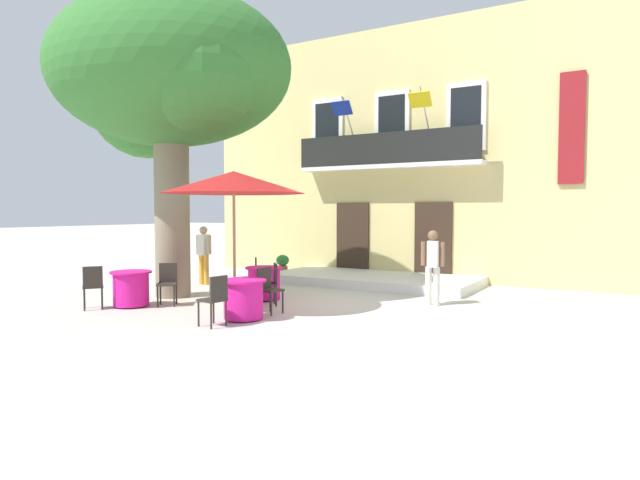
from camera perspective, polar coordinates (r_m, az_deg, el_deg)
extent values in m
plane|color=beige|center=(11.93, -0.34, -6.80)|extent=(120.00, 120.00, 0.00)
cube|color=#DBC67F|center=(18.32, 10.07, 8.37)|extent=(13.00, 4.00, 7.50)
cube|color=#332319|center=(16.93, 3.45, 0.05)|extent=(1.10, 0.08, 2.30)
cube|color=#332319|center=(15.92, 11.81, -0.21)|extent=(1.10, 0.08, 2.30)
cube|color=silver|center=(17.52, 0.80, 11.63)|extent=(1.10, 0.08, 1.90)
cube|color=black|center=(17.50, 0.75, 11.64)|extent=(0.84, 0.04, 1.60)
cube|color=silver|center=(16.55, 7.57, 12.11)|extent=(1.10, 0.08, 1.90)
cube|color=black|center=(16.53, 7.53, 12.12)|extent=(0.84, 0.04, 1.60)
cube|color=silver|center=(15.83, 15.10, 12.45)|extent=(1.10, 0.08, 1.90)
cube|color=black|center=(15.81, 15.07, 12.46)|extent=(0.84, 0.04, 1.60)
cube|color=silver|center=(16.14, 7.14, 7.66)|extent=(5.60, 0.65, 0.12)
cube|color=black|center=(15.92, 6.73, 9.57)|extent=(5.60, 0.06, 0.90)
cylinder|color=#B2B2B7|center=(16.66, 3.05, 12.42)|extent=(0.04, 0.95, 1.33)
cube|color=#192D9E|center=(16.32, 2.30, 13.69)|extent=(0.60, 0.29, 0.38)
cylinder|color=#B2B2B7|center=(15.72, 11.04, 12.94)|extent=(0.04, 0.95, 1.33)
cube|color=yellow|center=(15.36, 10.47, 14.32)|extent=(0.60, 0.29, 0.38)
cylinder|color=#47423D|center=(17.22, 0.07, 8.00)|extent=(0.34, 0.34, 0.24)
ellipsoid|color=#4C8E38|center=(17.24, 0.07, 8.95)|extent=(0.44, 0.44, 0.34)
cylinder|color=#47423D|center=(16.67, 3.51, 8.25)|extent=(0.27, 0.27, 0.30)
ellipsoid|color=#38843D|center=(16.70, 3.52, 9.28)|extent=(0.35, 0.35, 0.31)
cylinder|color=slate|center=(16.18, 7.18, 8.43)|extent=(0.28, 0.28, 0.32)
ellipsoid|color=#2D7533|center=(16.22, 7.19, 9.84)|extent=(0.36, 0.36, 0.48)
cylinder|color=#47423D|center=(15.76, 11.07, 8.39)|extent=(0.29, 0.29, 0.23)
ellipsoid|color=#38843D|center=(15.79, 11.08, 9.58)|extent=(0.38, 0.38, 0.43)
cylinder|color=slate|center=(15.41, 15.14, 8.53)|extent=(0.35, 0.35, 0.27)
ellipsoid|color=#2D7533|center=(15.45, 15.16, 9.93)|extent=(0.45, 0.45, 0.49)
cube|color=maroon|center=(15.24, 24.96, 10.64)|extent=(0.60, 0.06, 2.80)
cube|color=silver|center=(15.27, 5.53, -4.16)|extent=(5.74, 2.70, 0.25)
cylinder|color=#7F755B|center=(13.35, -15.28, 2.17)|extent=(0.82, 0.82, 3.72)
ellipsoid|color=#33702D|center=(13.74, -15.49, 16.80)|extent=(5.86, 5.28, 3.52)
sphere|color=#33702D|center=(15.29, -17.75, 13.66)|extent=(2.93, 2.93, 2.93)
sphere|color=#33702D|center=(12.27, -12.56, 17.12)|extent=(2.64, 2.64, 2.64)
cylinder|color=#DB1984|center=(12.30, -19.25, -4.92)|extent=(0.74, 0.74, 0.68)
cylinder|color=#DB1984|center=(12.25, -19.28, -3.21)|extent=(0.86, 0.86, 0.04)
cylinder|color=#2D2823|center=(12.35, -19.22, -6.56)|extent=(0.44, 0.44, 0.03)
cylinder|color=#2D2823|center=(11.99, -15.10, -5.76)|extent=(0.04, 0.04, 0.45)
cylinder|color=#2D2823|center=(12.04, -16.71, -5.75)|extent=(0.04, 0.04, 0.45)
cylinder|color=#2D2823|center=(12.32, -14.87, -5.52)|extent=(0.04, 0.04, 0.45)
cylinder|color=#2D2823|center=(12.37, -16.43, -5.51)|extent=(0.04, 0.04, 0.45)
cube|color=#2D2823|center=(12.14, -15.79, -4.49)|extent=(0.56, 0.56, 0.04)
cube|color=#2D2823|center=(12.29, -15.68, -3.32)|extent=(0.33, 0.26, 0.42)
cylinder|color=#2D2823|center=(12.47, -23.53, -5.57)|extent=(0.04, 0.04, 0.45)
cylinder|color=#2D2823|center=(12.46, -21.96, -5.54)|extent=(0.04, 0.04, 0.45)
cylinder|color=#2D2823|center=(12.13, -23.55, -5.81)|extent=(0.04, 0.04, 0.45)
cylinder|color=#2D2823|center=(12.13, -21.94, -5.78)|extent=(0.04, 0.04, 0.45)
cube|color=#2D2823|center=(12.26, -22.77, -4.54)|extent=(0.56, 0.56, 0.04)
cube|color=#2D2823|center=(12.06, -22.79, -3.57)|extent=(0.26, 0.33, 0.42)
cylinder|color=#DB1984|center=(12.54, -5.91, -4.61)|extent=(0.74, 0.74, 0.68)
cylinder|color=#DB1984|center=(12.50, -5.92, -2.93)|extent=(0.86, 0.86, 0.04)
cylinder|color=#2D2823|center=(12.60, -5.90, -6.21)|extent=(0.44, 0.44, 0.03)
cylinder|color=#2D2823|center=(11.64, -6.32, -5.93)|extent=(0.04, 0.04, 0.45)
cylinder|color=#2D2823|center=(11.98, -6.46, -5.68)|extent=(0.04, 0.04, 0.45)
cylinder|color=#2D2823|center=(11.68, -4.65, -5.90)|extent=(0.04, 0.04, 0.45)
cylinder|color=#2D2823|center=(12.01, -4.83, -5.65)|extent=(0.04, 0.04, 0.45)
cube|color=#2D2823|center=(11.79, -5.57, -4.61)|extent=(0.56, 0.56, 0.04)
cube|color=#2D2823|center=(11.78, -4.70, -3.49)|extent=(0.28, 0.31, 0.42)
cylinder|color=#2D2823|center=(13.48, -5.26, -4.69)|extent=(0.04, 0.04, 0.45)
cylinder|color=#2D2823|center=(13.14, -5.21, -4.89)|extent=(0.04, 0.04, 0.45)
cylinder|color=#2D2823|center=(13.47, -6.71, -4.71)|extent=(0.04, 0.04, 0.45)
cylinder|color=#2D2823|center=(13.14, -6.70, -4.91)|extent=(0.04, 0.04, 0.45)
cube|color=#2D2823|center=(13.28, -5.98, -3.75)|extent=(0.56, 0.56, 0.04)
cube|color=#2D2823|center=(13.25, -6.76, -2.77)|extent=(0.26, 0.33, 0.42)
cylinder|color=#DB1984|center=(10.34, -8.06, -6.28)|extent=(0.74, 0.74, 0.68)
cylinder|color=#DB1984|center=(10.28, -8.08, -4.24)|extent=(0.86, 0.86, 0.04)
cylinder|color=#2D2823|center=(10.40, -8.05, -8.21)|extent=(0.44, 0.44, 0.03)
cylinder|color=#2D2823|center=(10.90, -3.94, -6.54)|extent=(0.04, 0.04, 0.45)
cylinder|color=#2D2823|center=(10.65, -5.17, -6.77)|extent=(0.04, 0.04, 0.45)
cylinder|color=#2D2823|center=(11.13, -5.26, -6.35)|extent=(0.04, 0.04, 0.45)
cylinder|color=#2D2823|center=(10.88, -6.49, -6.57)|extent=(0.04, 0.04, 0.45)
cube|color=#2D2823|center=(10.85, -5.22, -5.28)|extent=(0.45, 0.45, 0.04)
cube|color=#2D2823|center=(10.94, -5.92, -4.00)|extent=(0.09, 0.38, 0.42)
cylinder|color=#2D2823|center=(9.90, -12.66, -7.60)|extent=(0.04, 0.04, 0.45)
cylinder|color=#2D2823|center=(10.11, -11.14, -7.35)|extent=(0.04, 0.04, 0.45)
cylinder|color=#2D2823|center=(9.64, -11.39, -7.87)|extent=(0.04, 0.04, 0.45)
cylinder|color=#2D2823|center=(9.85, -9.86, -7.61)|extent=(0.04, 0.04, 0.45)
cube|color=#2D2823|center=(9.83, -11.28, -6.20)|extent=(0.45, 0.45, 0.04)
cube|color=#2D2823|center=(9.66, -10.60, -4.98)|extent=(0.09, 0.38, 0.42)
cylinder|color=#997A56|center=(11.19, -9.01, -0.91)|extent=(0.06, 0.06, 2.55)
cylinder|color=#333333|center=(11.34, -8.95, -7.14)|extent=(0.44, 0.44, 0.08)
cone|color=#B21E1E|center=(11.18, -9.07, 6.01)|extent=(2.90, 2.90, 0.45)
cylinder|color=#995638|center=(17.08, -3.95, -3.25)|extent=(0.31, 0.31, 0.33)
ellipsoid|color=#2D7533|center=(17.05, -3.96, -2.14)|extent=(0.40, 0.40, 0.34)
cylinder|color=gold|center=(15.45, -12.36, -3.05)|extent=(0.14, 0.14, 0.83)
cylinder|color=gold|center=(15.33, -11.87, -3.09)|extent=(0.14, 0.14, 0.83)
cube|color=white|center=(15.33, -12.15, -0.48)|extent=(0.27, 0.37, 0.56)
sphere|color=tan|center=(15.31, -12.16, 1.01)|extent=(0.22, 0.22, 0.22)
cylinder|color=tan|center=(15.48, -12.74, -0.46)|extent=(0.09, 0.09, 0.52)
cylinder|color=tan|center=(15.18, -11.54, -0.51)|extent=(0.09, 0.09, 0.52)
cylinder|color=silver|center=(12.04, 11.34, -4.75)|extent=(0.14, 0.14, 0.84)
cylinder|color=silver|center=(11.98, 12.15, -4.79)|extent=(0.14, 0.14, 0.84)
cube|color=white|center=(11.94, 11.78, -1.45)|extent=(0.29, 0.38, 0.56)
sphere|color=brown|center=(11.91, 11.80, 0.47)|extent=(0.22, 0.22, 0.22)
cylinder|color=brown|center=(12.01, 10.79, -1.41)|extent=(0.09, 0.09, 0.52)
cylinder|color=brown|center=(11.87, 12.79, -1.49)|extent=(0.09, 0.09, 0.52)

